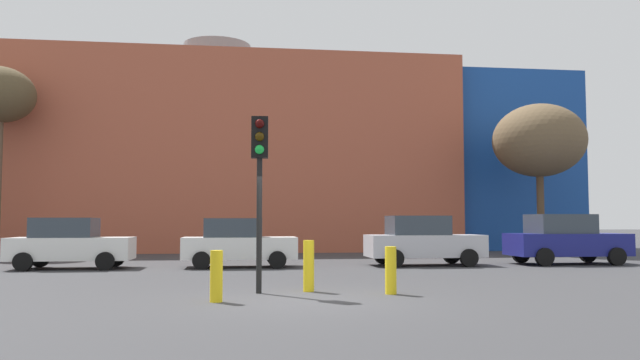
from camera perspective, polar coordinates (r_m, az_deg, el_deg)
The scene contains 11 objects.
ground_plane at distance 12.32m, azimuth -1.69°, elevation -10.97°, with size 200.00×200.00×0.00m, color #38383A.
building_backdrop at distance 37.48m, azimuth -9.53°, elevation 1.58°, with size 39.84×13.95×12.13m.
parked_car_1 at distance 21.83m, azimuth -21.96°, elevation -5.42°, with size 3.81×1.87×1.65m.
parked_car_2 at distance 21.13m, azimuth -7.53°, elevation -5.74°, with size 3.78×1.86×1.64m.
parked_car_3 at distance 22.06m, azimuth 9.39°, elevation -5.52°, with size 4.00×1.96×1.73m.
parked_car_4 at distance 24.12m, azimuth 21.57°, elevation -5.09°, with size 4.13×2.03×1.79m.
traffic_light_island at distance 13.47m, azimuth -5.57°, elevation 1.59°, with size 0.38×0.37×3.80m.
bare_tree_1 at distance 31.01m, azimuth 19.46°, elevation 3.40°, with size 4.29×4.29×7.06m.
bollard_yellow_0 at distance 12.14m, azimuth -9.49°, elevation -8.70°, with size 0.24×0.24×0.98m, color yellow.
bollard_yellow_1 at distance 13.76m, azimuth -1.05°, elevation -7.88°, with size 0.24×0.24×1.12m, color yellow.
bollard_yellow_2 at distance 13.35m, azimuth 6.51°, elevation -8.23°, with size 0.24×0.24×1.00m, color yellow.
Camera 1 is at (-1.21, -12.17, 1.53)m, focal length 34.87 mm.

